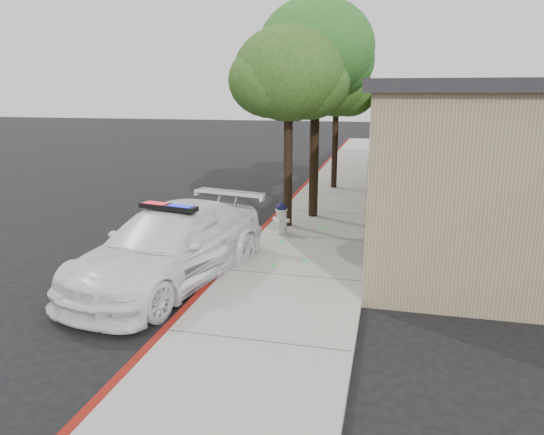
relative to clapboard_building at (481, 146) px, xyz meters
The scene contains 9 objects.
ground 11.42m from the clapboard_building, 126.62° to the right, with size 120.00×120.00×0.00m, color black.
sidewalk 8.13m from the clapboard_building, 130.31° to the right, with size 3.20×60.00×0.15m, color gray.
red_curb 9.18m from the clapboard_building, 137.85° to the right, with size 0.14×60.00×0.16m, color maroon.
clapboard_building is the anchor object (origin of this frame).
police_car 12.31m from the clapboard_building, 128.35° to the right, with size 3.31×5.88×1.73m.
fire_hydrant 8.47m from the clapboard_building, 136.04° to the right, with size 0.50×0.43×0.86m.
street_tree_near 8.07m from the clapboard_building, 140.55° to the right, with size 3.30×3.09×5.67m.
street_tree_mid 7.14m from the clapboard_building, 146.97° to the right, with size 3.45×3.57×6.58m.
street_tree_far 5.85m from the clapboard_building, 164.81° to the left, with size 2.96×2.76×5.22m.
Camera 1 is at (3.59, -10.03, 4.03)m, focal length 33.03 mm.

